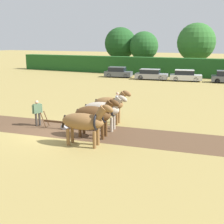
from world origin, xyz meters
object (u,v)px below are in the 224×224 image
at_px(draft_horse_lead_right, 95,114).
at_px(parked_car_far_left, 118,72).
at_px(parked_car_center_left, 185,76).
at_px(farmer_beside_team, 118,102).
at_px(tree_left, 144,46).
at_px(draft_horse_trail_right, 110,104).
at_px(tree_far_left, 120,43).
at_px(draft_horse_lead_left, 85,122).
at_px(parked_car_left, 151,75).
at_px(plow, 57,124).
at_px(tree_center_left, 196,42).
at_px(draft_horse_trail_left, 103,109).
at_px(farmer_at_plow, 37,111).

xyz_separation_m(draft_horse_lead_right, parked_car_far_left, (-9.72, 25.51, -0.57)).
bearing_deg(parked_car_center_left, farmer_beside_team, -103.25).
distance_m(tree_left, draft_horse_trail_right, 35.25).
bearing_deg(tree_far_left, draft_horse_lead_left, -69.35).
height_order(parked_car_far_left, parked_car_left, parked_car_far_left).
bearing_deg(parked_car_far_left, draft_horse_lead_left, -78.61).
bearing_deg(parked_car_left, plow, -93.42).
relative_size(tree_center_left, parked_car_left, 1.77).
xyz_separation_m(tree_left, parked_car_far_left, (-0.20, -11.25, -3.68)).
relative_size(farmer_beside_team, parked_car_far_left, 0.40).
xyz_separation_m(parked_car_far_left, parked_car_center_left, (10.03, 0.04, -0.01)).
bearing_deg(farmer_beside_team, plow, -121.25).
bearing_deg(plow, farmer_beside_team, 57.79).
distance_m(tree_left, tree_center_left, 9.32).
height_order(tree_center_left, draft_horse_trail_left, tree_center_left).
bearing_deg(parked_car_left, tree_left, 106.59).
relative_size(tree_left, farmer_beside_team, 4.07).
distance_m(parked_car_far_left, parked_car_left, 5.35).
relative_size(tree_far_left, draft_horse_trail_right, 2.96).
bearing_deg(parked_car_left, draft_horse_trail_left, -86.85).
bearing_deg(tree_center_left, draft_horse_lead_left, -89.35).
bearing_deg(parked_car_center_left, tree_center_left, 82.51).
bearing_deg(plow, tree_left, 92.98).
xyz_separation_m(draft_horse_lead_left, plow, (-3.05, 1.78, -0.97)).
distance_m(plow, parked_car_center_left, 25.39).
bearing_deg(draft_horse_lead_right, tree_center_left, 82.98).
relative_size(tree_far_left, parked_car_center_left, 1.77).
xyz_separation_m(tree_left, parked_car_center_left, (9.83, -11.21, -3.69)).
height_order(tree_far_left, tree_left, tree_far_left).
distance_m(tree_left, farmer_at_plow, 36.91).
bearing_deg(parked_car_far_left, parked_car_left, -14.14).
bearing_deg(farmer_at_plow, plow, 31.11).
distance_m(draft_horse_lead_left, farmer_at_plow, 4.89).
bearing_deg(draft_horse_lead_right, parked_car_left, 92.58).
xyz_separation_m(draft_horse_lead_left, draft_horse_trail_left, (-0.38, 2.85, -0.02)).
height_order(tree_far_left, draft_horse_lead_left, tree_far_left).
xyz_separation_m(tree_center_left, plow, (-2.63, -36.20, -4.79)).
relative_size(draft_horse_lead_right, draft_horse_trail_left, 0.95).
height_order(tree_center_left, draft_horse_lead_right, tree_center_left).
bearing_deg(farmer_beside_team, draft_horse_lead_left, -87.99).
bearing_deg(parked_car_left, draft_horse_lead_right, -87.02).
height_order(draft_horse_lead_left, draft_horse_trail_left, draft_horse_lead_left).
xyz_separation_m(tree_far_left, draft_horse_lead_right, (14.46, -37.45, -3.55)).
distance_m(farmer_at_plow, parked_car_far_left, 25.71).
height_order(tree_left, draft_horse_lead_right, tree_left).
bearing_deg(draft_horse_trail_right, farmer_at_plow, -155.44).
xyz_separation_m(draft_horse_lead_right, farmer_at_plow, (-4.35, 0.37, -0.34)).
distance_m(tree_center_left, draft_horse_trail_right, 33.92).
bearing_deg(tree_center_left, farmer_at_plow, -96.49).
height_order(tree_left, plow, tree_left).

